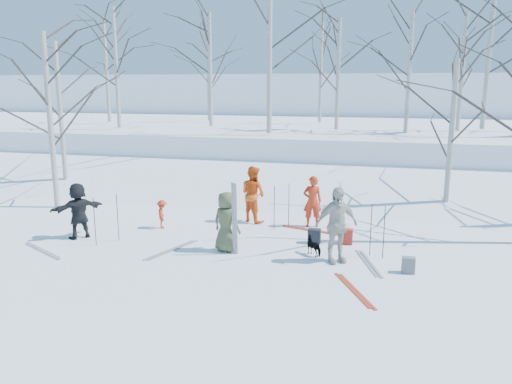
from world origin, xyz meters
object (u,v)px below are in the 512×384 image
(skier_cream_east, at_px, (336,225))
(backpack_red, at_px, (347,237))
(skier_olive_center, at_px, (226,222))
(backpack_dark, at_px, (314,236))
(skier_redor_behind, at_px, (253,194))
(dog, at_px, (315,246))
(skier_red_north, at_px, (312,201))
(skier_grey_west, at_px, (78,211))
(skier_red_seated, at_px, (162,214))
(backpack_grey, at_px, (408,265))

(skier_cream_east, distance_m, backpack_red, 1.68)
(skier_olive_center, distance_m, backpack_dark, 2.54)
(skier_redor_behind, xyz_separation_m, backpack_dark, (2.20, -1.74, -0.69))
(skier_cream_east, bearing_deg, dog, 113.37)
(skier_red_north, height_order, backpack_red, skier_red_north)
(skier_olive_center, xyz_separation_m, skier_grey_west, (-4.39, 0.05, 0.01))
(skier_redor_behind, height_order, backpack_red, skier_redor_behind)
(skier_redor_behind, xyz_separation_m, skier_red_seated, (-2.47, -1.43, -0.46))
(skier_red_north, bearing_deg, skier_red_seated, 0.78)
(skier_olive_center, bearing_deg, skier_cream_east, -164.54)
(skier_redor_behind, height_order, skier_red_seated, skier_redor_behind)
(skier_red_seated, height_order, backpack_red, skier_red_seated)
(skier_olive_center, height_order, backpack_grey, skier_olive_center)
(skier_grey_west, bearing_deg, skier_red_seated, 167.61)
(skier_red_seated, relative_size, dog, 1.55)
(skier_red_seated, relative_size, skier_cream_east, 0.46)
(skier_olive_center, xyz_separation_m, backpack_dark, (2.14, 1.24, -0.59))
(backpack_grey, bearing_deg, skier_red_north, 129.45)
(skier_red_north, height_order, dog, skier_red_north)
(skier_cream_east, height_order, backpack_red, skier_cream_east)
(skier_cream_east, distance_m, skier_grey_west, 7.24)
(skier_red_seated, distance_m, backpack_dark, 4.69)
(skier_redor_behind, height_order, backpack_grey, skier_redor_behind)
(skier_red_north, distance_m, backpack_grey, 4.32)
(skier_red_north, bearing_deg, skier_redor_behind, -19.19)
(skier_red_seated, bearing_deg, skier_redor_behind, -84.78)
(skier_grey_west, bearing_deg, dog, 130.66)
(backpack_dark, bearing_deg, skier_olive_center, -150.01)
(dog, distance_m, backpack_dark, 0.98)
(dog, height_order, backpack_grey, dog)
(skier_cream_east, xyz_separation_m, dog, (-0.56, 0.38, -0.71))
(skier_olive_center, bearing_deg, skier_redor_behind, -71.06)
(skier_red_north, height_order, backpack_grey, skier_red_north)
(skier_cream_east, bearing_deg, skier_grey_west, 146.14)
(skier_red_seated, xyz_separation_m, dog, (4.82, -1.28, -0.20))
(skier_red_north, height_order, skier_cream_east, skier_cream_east)
(backpack_red, relative_size, backpack_grey, 1.11)
(backpack_grey, bearing_deg, skier_cream_east, 169.28)
(skier_redor_behind, distance_m, backpack_grey, 5.79)
(skier_red_north, distance_m, skier_redor_behind, 1.91)
(skier_olive_center, relative_size, skier_red_seated, 1.82)
(skier_olive_center, height_order, backpack_dark, skier_olive_center)
(skier_red_seated, xyz_separation_m, skier_cream_east, (5.38, -1.66, 0.51))
(skier_olive_center, bearing_deg, skier_red_seated, -13.68)
(skier_redor_behind, bearing_deg, skier_red_seated, 60.25)
(skier_redor_behind, xyz_separation_m, dog, (2.35, -2.71, -0.66))
(skier_red_seated, relative_size, skier_grey_west, 0.55)
(skier_redor_behind, xyz_separation_m, skier_grey_west, (-4.33, -2.92, -0.09))
(skier_olive_center, bearing_deg, backpack_dark, -132.27)
(skier_olive_center, height_order, skier_red_seated, skier_olive_center)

